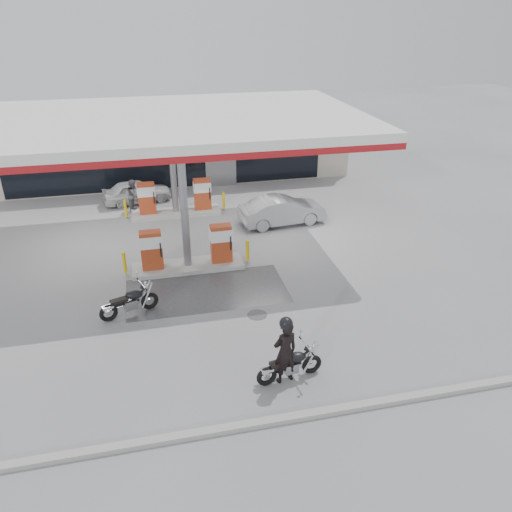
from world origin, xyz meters
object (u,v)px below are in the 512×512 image
at_px(parked_car_left, 11,179).
at_px(pump_island_far, 175,201).
at_px(parked_motorcycle, 130,303).
at_px(hatchback_silver, 283,211).
at_px(sedan_white, 137,191).
at_px(pump_island_near, 187,253).
at_px(main_motorcycle, 291,365).
at_px(biker_main, 285,352).
at_px(attendant, 134,195).

bearing_deg(parked_car_left, pump_island_far, -141.96).
height_order(parked_motorcycle, hatchback_silver, hatchback_silver).
distance_m(parked_motorcycle, hatchback_silver, 9.84).
bearing_deg(sedan_white, parked_car_left, 49.86).
relative_size(pump_island_near, main_motorcycle, 2.51).
bearing_deg(biker_main, parked_car_left, -74.32).
bearing_deg(main_motorcycle, sedan_white, 95.90).
relative_size(biker_main, sedan_white, 0.56).
xyz_separation_m(pump_island_near, parked_motorcycle, (-2.30, -2.98, -0.23)).
bearing_deg(attendant, hatchback_silver, -105.89).
height_order(biker_main, parked_car_left, biker_main).
distance_m(pump_island_near, attendant, 7.30).
relative_size(pump_island_near, pump_island_far, 1.00).
distance_m(main_motorcycle, sedan_white, 16.16).
relative_size(pump_island_far, sedan_white, 1.42).
relative_size(pump_island_near, parked_car_left, 1.20).
distance_m(pump_island_near, parked_motorcycle, 3.77).
height_order(parked_motorcycle, sedan_white, sedan_white).
relative_size(biker_main, attendant, 1.21).
bearing_deg(attendant, biker_main, -154.52).
bearing_deg(pump_island_near, hatchback_silver, 35.66).
xyz_separation_m(pump_island_far, parked_motorcycle, (-2.30, -8.98, -0.23)).
height_order(pump_island_far, parked_car_left, pump_island_far).
xyz_separation_m(pump_island_near, pump_island_far, (0.00, 6.00, 0.00)).
xyz_separation_m(biker_main, parked_motorcycle, (-4.31, 4.48, -0.53)).
bearing_deg(parked_motorcycle, biker_main, -65.26).
bearing_deg(hatchback_silver, pump_island_far, 58.43).
bearing_deg(main_motorcycle, hatchback_silver, 66.84).
bearing_deg(parked_motorcycle, hatchback_silver, 22.85).
bearing_deg(biker_main, hatchback_silver, -119.02).
distance_m(pump_island_near, hatchback_silver, 6.18).
bearing_deg(pump_island_far, main_motorcycle, -80.68).
bearing_deg(sedan_white, attendant, 161.27).
bearing_deg(attendant, pump_island_near, -153.87).
relative_size(pump_island_near, biker_main, 2.53).
xyz_separation_m(main_motorcycle, biker_main, (-0.19, -0.03, 0.55)).
xyz_separation_m(attendant, parked_car_left, (-6.94, 5.00, -0.21)).
bearing_deg(hatchback_silver, parked_motorcycle, 125.97).
relative_size(attendant, parked_car_left, 0.39).
bearing_deg(main_motorcycle, parked_car_left, 111.11).
relative_size(biker_main, parked_motorcycle, 0.99).
height_order(sedan_white, parked_car_left, parked_car_left).
height_order(pump_island_far, attendant, pump_island_far).
distance_m(pump_island_far, attendant, 2.29).
relative_size(main_motorcycle, hatchback_silver, 0.49).
bearing_deg(biker_main, attendant, -88.12).
height_order(sedan_white, attendant, attendant).
bearing_deg(hatchback_silver, attendant, 58.31).
height_order(biker_main, attendant, biker_main).
bearing_deg(parked_car_left, sedan_white, -136.46).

